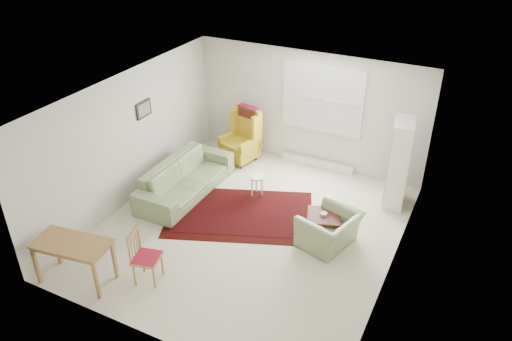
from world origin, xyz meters
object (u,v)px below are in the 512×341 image
at_px(cabinet, 399,164).
at_px(desk_chair, 147,257).
at_px(desk, 75,262).
at_px(armchair, 329,227).
at_px(stool, 257,185).
at_px(sofa, 185,172).
at_px(wingback_chair, 239,136).
at_px(coffee_table, 323,225).

bearing_deg(cabinet, desk_chair, -136.06).
height_order(desk, desk_chair, desk_chair).
bearing_deg(armchair, stool, -99.87).
distance_m(desk, desk_chair, 1.10).
relative_size(sofa, stool, 5.40).
bearing_deg(sofa, wingback_chair, -10.93).
distance_m(cabinet, desk, 5.84).
height_order(stool, cabinet, cabinet).
xyz_separation_m(sofa, armchair, (3.07, -0.30, -0.10)).
distance_m(sofa, armchair, 3.09).
bearing_deg(cabinet, coffee_table, -127.48).
bearing_deg(armchair, wingback_chair, -109.58).
xyz_separation_m(wingback_chair, cabinet, (3.44, -0.17, 0.26)).
bearing_deg(desk, cabinet, 48.53).
bearing_deg(wingback_chair, desk_chair, -68.16).
xyz_separation_m(stool, desk_chair, (-0.40, -2.94, 0.24)).
height_order(stool, desk_chair, desk_chair).
distance_m(wingback_chair, desk_chair, 4.08).
bearing_deg(stool, coffee_table, -22.94).
bearing_deg(stool, sofa, -156.49).
relative_size(armchair, stool, 2.18).
distance_m(wingback_chair, desk, 4.55).
relative_size(desk, desk_chair, 1.28).
xyz_separation_m(sofa, stool, (1.28, 0.56, -0.25)).
bearing_deg(sofa, cabinet, -68.51).
relative_size(armchair, desk_chair, 1.04).
bearing_deg(armchair, desk, -35.00).
relative_size(sofa, armchair, 2.48).
bearing_deg(desk, wingback_chair, 84.84).
height_order(armchair, coffee_table, armchair).
bearing_deg(coffee_table, cabinet, 61.95).
bearing_deg(sofa, desk_chair, -159.59).
bearing_deg(sofa, desk, 178.18).
height_order(sofa, coffee_table, sofa).
distance_m(wingback_chair, stool, 1.51).
height_order(sofa, wingback_chair, wingback_chair).
bearing_deg(stool, cabinet, 20.44).
distance_m(armchair, wingback_chair, 3.38).
bearing_deg(wingback_chair, coffee_table, -20.75).
distance_m(wingback_chair, coffee_table, 3.16).
xyz_separation_m(armchair, desk, (-3.16, -2.58, -0.00)).
bearing_deg(wingback_chair, sofa, -87.09).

